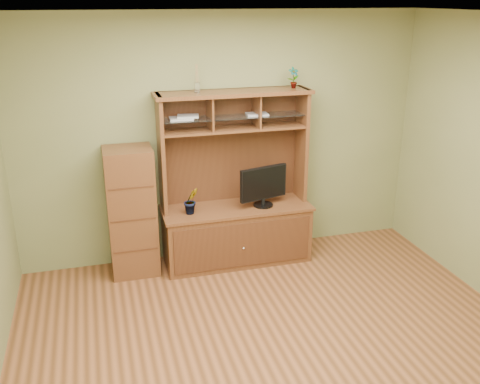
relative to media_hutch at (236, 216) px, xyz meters
name	(u,v)px	position (x,y,z in m)	size (l,w,h in m)	color
room	(286,202)	(-0.08, -1.73, 0.83)	(4.54, 4.04, 2.74)	#532F17
media_hutch	(236,216)	(0.00, 0.00, 0.00)	(1.66, 0.61, 1.90)	#462614
monitor	(263,186)	(0.29, -0.08, 0.36)	(0.56, 0.22, 0.45)	black
orchid_plant	(191,201)	(-0.51, -0.08, 0.27)	(0.16, 0.13, 0.29)	#2D521C
top_plant	(294,78)	(0.66, 0.08, 1.49)	(0.12, 0.08, 0.22)	#3A6322
reed_diffuser	(197,81)	(-0.38, 0.08, 1.49)	(0.06, 0.06, 0.29)	silver
magazines	(208,116)	(-0.27, 0.08, 1.13)	(1.06, 0.20, 0.04)	silver
side_cabinet	(132,212)	(-1.13, 0.03, 0.17)	(0.49, 0.45, 1.38)	#462614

